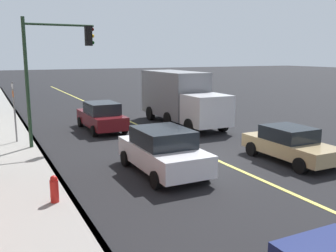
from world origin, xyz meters
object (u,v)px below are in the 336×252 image
truck_gray (180,97)px  street_sign_post (14,108)px  car_maroon (101,116)px  traffic_light_mast (53,61)px  car_white (163,150)px  car_tan (290,144)px  fire_hydrant (54,191)px

truck_gray → street_sign_post: (-1.31, 9.63, 0.08)m
car_maroon → traffic_light_mast: traffic_light_mast is taller
car_white → traffic_light_mast: size_ratio=0.74×
car_tan → fire_hydrant: bearing=93.4°
truck_gray → traffic_light_mast: size_ratio=1.30×
truck_gray → fire_hydrant: 13.64m
car_white → street_sign_post: size_ratio=1.44×
car_tan → car_maroon: car_maroon is taller
car_tan → car_maroon: (9.55, 5.02, 0.10)m
car_tan → traffic_light_mast: (6.55, 8.05, 3.26)m
fire_hydrant → car_white: bearing=-70.2°
street_sign_post → car_maroon: bearing=-71.9°
car_maroon → fire_hydrant: bearing=156.6°
car_white → truck_gray: 9.92m
car_white → truck_gray: bearing=-31.8°
car_white → street_sign_post: 8.41m
fire_hydrant → car_maroon: bearing=-23.4°
car_tan → truck_gray: truck_gray is taller
car_maroon → traffic_light_mast: 5.31m
truck_gray → car_white: bearing=148.2°
car_tan → car_white: car_white is taller
street_sign_post → fire_hydrant: 8.68m
car_tan → car_white: size_ratio=0.96×
traffic_light_mast → car_white: bearing=-153.6°
car_maroon → truck_gray: bearing=-92.6°
car_maroon → fire_hydrant: car_maroon is taller
car_white → car_maroon: bearing=-1.6°
traffic_light_mast → street_sign_post: 3.12m
truck_gray → traffic_light_mast: (-2.78, 7.99, 2.28)m
car_maroon → truck_gray: 5.04m
truck_gray → traffic_light_mast: traffic_light_mast is taller
car_maroon → truck_gray: (-0.22, -4.96, 0.88)m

